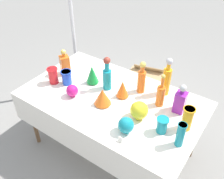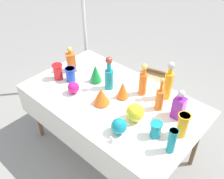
{
  "view_description": "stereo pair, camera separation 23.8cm",
  "coord_description": "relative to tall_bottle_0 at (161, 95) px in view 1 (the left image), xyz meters",
  "views": [
    {
      "loc": [
        1.08,
        -1.55,
        2.31
      ],
      "look_at": [
        0.0,
        0.0,
        0.86
      ],
      "focal_mm": 40.0,
      "sensor_mm": 36.0,
      "label": 1
    },
    {
      "loc": [
        1.27,
        -1.4,
        2.31
      ],
      "look_at": [
        0.0,
        0.0,
        0.86
      ],
      "focal_mm": 40.0,
      "sensor_mm": 36.0,
      "label": 2
    }
  ],
  "objects": [
    {
      "name": "slender_vase_1",
      "position": [
        -0.95,
        -0.25,
        -0.04
      ],
      "size": [
        0.12,
        0.12,
        0.15
      ],
      "color": "blue",
      "rests_on": "display_table"
    },
    {
      "name": "tall_bottle_0",
      "position": [
        0.0,
        0.0,
        0.0
      ],
      "size": [
        0.08,
        0.08,
        0.34
      ],
      "color": "orange",
      "rests_on": "display_table"
    },
    {
      "name": "round_bowl_1",
      "position": [
        -0.07,
        -0.27,
        -0.03
      ],
      "size": [
        0.16,
        0.16,
        0.17
      ],
      "color": "yellow",
      "rests_on": "display_table"
    },
    {
      "name": "tall_bottle_2",
      "position": [
        -0.55,
        -0.07,
        0.03
      ],
      "size": [
        0.09,
        0.09,
        0.36
      ],
      "color": "teal",
      "rests_on": "display_table"
    },
    {
      "name": "round_bowl_2",
      "position": [
        -0.08,
        -0.47,
        -0.05
      ],
      "size": [
        0.14,
        0.14,
        0.14
      ],
      "color": "teal",
      "rests_on": "display_table"
    },
    {
      "name": "square_decanter_0",
      "position": [
        -1.09,
        -0.11,
        0.0
      ],
      "size": [
        0.13,
        0.13,
        0.3
      ],
      "color": "orange",
      "rests_on": "display_table"
    },
    {
      "name": "tall_bottle_3",
      "position": [
        -0.25,
        0.08,
        0.03
      ],
      "size": [
        0.08,
        0.08,
        0.34
      ],
      "color": "orange",
      "rests_on": "display_table"
    },
    {
      "name": "slender_vase_3",
      "position": [
        0.34,
        -0.35,
        -0.0
      ],
      "size": [
        0.07,
        0.07,
        0.22
      ],
      "color": "teal",
      "rests_on": "display_table"
    },
    {
      "name": "tall_bottle_1",
      "position": [
        -0.04,
        0.19,
        0.05
      ],
      "size": [
        0.08,
        0.08,
        0.4
      ],
      "color": "orange",
      "rests_on": "display_table"
    },
    {
      "name": "slender_vase_2",
      "position": [
        0.17,
        -0.3,
        -0.04
      ],
      "size": [
        0.1,
        0.1,
        0.14
      ],
      "color": "teal",
      "rests_on": "display_table"
    },
    {
      "name": "canopy_pole",
      "position": [
        -1.48,
        0.47,
        0.04
      ],
      "size": [
        0.18,
        0.18,
        2.36
      ],
      "color": "silver",
      "rests_on": "ground"
    },
    {
      "name": "price_tag_left",
      "position": [
        -0.05,
        -0.59,
        -0.1
      ],
      "size": [
        0.05,
        0.02,
        0.05
      ],
      "primitive_type": "cube",
      "rotation": [
        -0.21,
        0.0,
        -0.14
      ],
      "color": "white",
      "rests_on": "display_table"
    },
    {
      "name": "square_decanter_1",
      "position": [
        0.18,
        0.02,
        0.0
      ],
      "size": [
        0.1,
        0.1,
        0.29
      ],
      "color": "purple",
      "rests_on": "display_table"
    },
    {
      "name": "round_bowl_0",
      "position": [
        -0.76,
        -0.37,
        -0.05
      ],
      "size": [
        0.12,
        0.12,
        0.13
      ],
      "color": "#C61972",
      "rests_on": "display_table"
    },
    {
      "name": "fluted_vase_2",
      "position": [
        -0.74,
        -0.08,
        -0.02
      ],
      "size": [
        0.13,
        0.13,
        0.2
      ],
      "color": "#198C38",
      "rests_on": "display_table"
    },
    {
      "name": "display_table",
      "position": [
        -0.43,
        -0.21,
        -0.18
      ],
      "size": [
        1.76,
        1.04,
        0.76
      ],
      "color": "white",
      "rests_on": "ground"
    },
    {
      "name": "fluted_vase_0",
      "position": [
        -0.44,
        -0.3,
        -0.03
      ],
      "size": [
        0.16,
        0.16,
        0.17
      ],
      "color": "orange",
      "rests_on": "display_table"
    },
    {
      "name": "fluted_vase_1",
      "position": [
        -0.35,
        -0.1,
        -0.03
      ],
      "size": [
        0.12,
        0.12,
        0.18
      ],
      "color": "orange",
      "rests_on": "display_table"
    },
    {
      "name": "ground_plane",
      "position": [
        -0.43,
        -0.17,
        -0.88
      ],
      "size": [
        40.0,
        40.0,
        0.0
      ],
      "primitive_type": "plane",
      "color": "gray"
    },
    {
      "name": "slender_vase_4",
      "position": [
        -1.07,
        -0.31,
        -0.03
      ],
      "size": [
        0.11,
        0.11,
        0.17
      ],
      "color": "red",
      "rests_on": "display_table"
    },
    {
      "name": "cardboard_box_behind_left",
      "position": [
        -0.61,
        0.9,
        -0.69
      ],
      "size": [
        0.52,
        0.4,
        0.46
      ],
      "color": "tan",
      "rests_on": "ground"
    },
    {
      "name": "slender_vase_0",
      "position": [
        0.32,
        -0.15,
        -0.0
      ],
      "size": [
        0.1,
        0.1,
        0.22
      ],
      "color": "orange",
      "rests_on": "display_table"
    }
  ]
}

